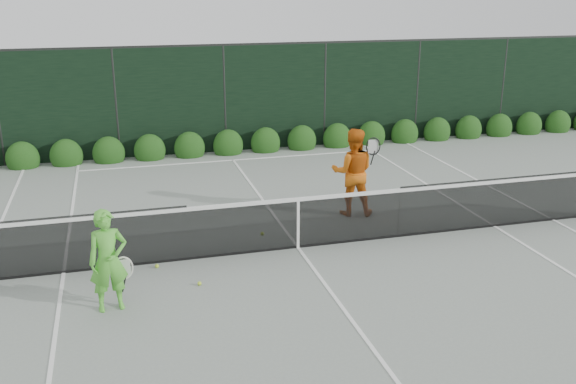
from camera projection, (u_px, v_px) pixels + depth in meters
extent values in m
plane|color=gray|center=(298.00, 248.00, 11.83)|extent=(80.00, 80.00, 0.00)
cube|color=black|center=(55.00, 246.00, 10.61)|extent=(4.40, 0.01, 1.02)
cube|color=black|center=(298.00, 224.00, 11.68)|extent=(4.00, 0.01, 0.96)
cube|color=black|center=(501.00, 202.00, 12.73)|extent=(4.40, 0.01, 1.02)
cube|color=white|center=(298.00, 199.00, 11.54)|extent=(12.80, 0.03, 0.07)
cube|color=black|center=(298.00, 247.00, 11.82)|extent=(12.80, 0.02, 0.04)
cube|color=white|center=(298.00, 225.00, 11.69)|extent=(0.05, 0.03, 0.91)
imported|color=#57C138|center=(108.00, 261.00, 9.39)|extent=(0.62, 0.45, 1.56)
torus|color=silver|center=(123.00, 268.00, 9.59)|extent=(0.30, 0.05, 0.30)
cylinder|color=black|center=(124.00, 283.00, 9.66)|extent=(0.10, 0.03, 0.30)
imported|color=#D66212|center=(353.00, 172.00, 13.30)|extent=(1.06, 0.93, 1.84)
torus|color=black|center=(373.00, 146.00, 13.03)|extent=(0.30, 0.07, 0.30)
cylinder|color=black|center=(373.00, 158.00, 13.11)|extent=(0.10, 0.03, 0.30)
cube|color=white|center=(553.00, 220.00, 13.21)|extent=(0.06, 23.77, 0.01)
cube|color=white|center=(64.00, 273.00, 10.79)|extent=(0.06, 23.77, 0.01)
cube|color=white|center=(494.00, 226.00, 12.87)|extent=(0.06, 23.77, 0.01)
cube|color=white|center=(204.00, 121.00, 22.73)|extent=(11.03, 0.06, 0.01)
cube|color=white|center=(233.00, 160.00, 17.70)|extent=(8.23, 0.06, 0.01)
cube|color=white|center=(298.00, 248.00, 11.83)|extent=(0.06, 12.80, 0.01)
cube|color=black|center=(225.00, 100.00, 18.24)|extent=(32.00, 0.06, 3.00)
cube|color=#262826|center=(223.00, 45.00, 17.77)|extent=(32.00, 0.06, 0.06)
cylinder|color=#262826|center=(116.00, 105.00, 17.49)|extent=(0.08, 0.08, 3.00)
cylinder|color=#262826|center=(225.00, 100.00, 18.24)|extent=(0.08, 0.08, 3.00)
cylinder|color=#262826|center=(325.00, 95.00, 19.00)|extent=(0.08, 0.08, 3.00)
cylinder|color=#262826|center=(417.00, 91.00, 19.76)|extent=(0.08, 0.08, 3.00)
cylinder|color=#262826|center=(502.00, 87.00, 20.51)|extent=(0.08, 0.08, 3.00)
ellipsoid|color=#133C10|center=(23.00, 159.00, 16.93)|extent=(0.86, 0.65, 0.94)
ellipsoid|color=#133C10|center=(66.00, 156.00, 17.20)|extent=(0.86, 0.65, 0.94)
ellipsoid|color=#133C10|center=(109.00, 153.00, 17.48)|extent=(0.86, 0.65, 0.94)
ellipsoid|color=#133C10|center=(150.00, 151.00, 17.76)|extent=(0.86, 0.65, 0.94)
ellipsoid|color=#133C10|center=(190.00, 148.00, 18.04)|extent=(0.86, 0.65, 0.94)
ellipsoid|color=#133C10|center=(228.00, 146.00, 18.31)|extent=(0.86, 0.65, 0.94)
ellipsoid|color=#133C10|center=(266.00, 143.00, 18.59)|extent=(0.86, 0.65, 0.94)
ellipsoid|color=#133C10|center=(302.00, 141.00, 18.87)|extent=(0.86, 0.65, 0.94)
ellipsoid|color=#133C10|center=(337.00, 139.00, 19.15)|extent=(0.86, 0.65, 0.94)
ellipsoid|color=#133C10|center=(371.00, 136.00, 19.42)|extent=(0.86, 0.65, 0.94)
ellipsoid|color=#133C10|center=(405.00, 134.00, 19.70)|extent=(0.86, 0.65, 0.94)
ellipsoid|color=#133C10|center=(437.00, 132.00, 19.98)|extent=(0.86, 0.65, 0.94)
ellipsoid|color=#133C10|center=(468.00, 130.00, 20.26)|extent=(0.86, 0.65, 0.94)
ellipsoid|color=#133C10|center=(499.00, 128.00, 20.53)|extent=(0.86, 0.65, 0.94)
ellipsoid|color=#133C10|center=(529.00, 126.00, 20.81)|extent=(0.86, 0.65, 0.94)
ellipsoid|color=#133C10|center=(558.00, 124.00, 21.09)|extent=(0.86, 0.65, 0.94)
sphere|color=#BDE031|center=(199.00, 283.00, 10.35)|extent=(0.07, 0.07, 0.07)
sphere|color=#BDE031|center=(157.00, 266.00, 10.99)|extent=(0.07, 0.07, 0.07)
sphere|color=#BDE031|center=(262.00, 234.00, 12.41)|extent=(0.07, 0.07, 0.07)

